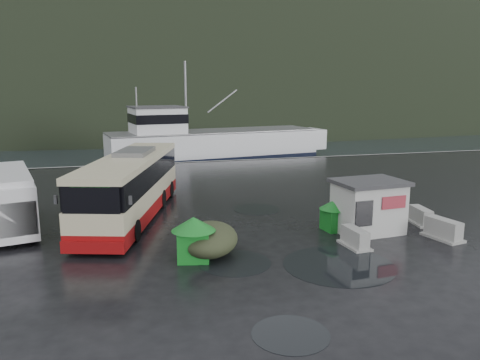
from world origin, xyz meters
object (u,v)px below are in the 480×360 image
object	(u,v)px
waste_bin_right	(334,230)
coach_bus	(133,217)
jersey_barrier_b	(442,239)
ticket_kiosk	(367,232)
fishing_trawler	(214,149)
jersey_barrier_c	(420,224)
jersey_barrier_a	(354,247)
waste_bin_left	(194,260)
white_van	(9,229)
dome_tent	(210,254)

from	to	relation	value
waste_bin_right	coach_bus	bearing A→B (deg)	152.43
coach_bus	jersey_barrier_b	size ratio (longest dim) A/B	6.76
ticket_kiosk	fishing_trawler	xyz separation A→B (m)	(-0.79, 29.19, 0.00)
ticket_kiosk	jersey_barrier_c	distance (m)	3.05
jersey_barrier_a	jersey_barrier_c	bearing A→B (deg)	24.93
jersey_barrier_a	jersey_barrier_b	distance (m)	4.05
waste_bin_right	waste_bin_left	bearing A→B (deg)	-162.98
coach_bus	jersey_barrier_c	bearing A→B (deg)	-3.09
ticket_kiosk	jersey_barrier_a	bearing A→B (deg)	-137.06
white_van	ticket_kiosk	xyz separation A→B (m)	(15.26, -4.43, 0.00)
dome_tent	fishing_trawler	bearing A→B (deg)	77.99
jersey_barrier_a	jersey_barrier_c	world-z (taller)	same
white_van	waste_bin_left	xyz separation A→B (m)	(7.39, -5.84, 0.00)
waste_bin_left	fishing_trawler	distance (m)	31.41
white_van	waste_bin_right	xyz separation A→B (m)	(14.00, -3.82, 0.00)
dome_tent	jersey_barrier_c	bearing A→B (deg)	7.92
waste_bin_left	ticket_kiosk	bearing A→B (deg)	10.14
jersey_barrier_a	ticket_kiosk	bearing A→B (deg)	47.67
coach_bus	ticket_kiosk	xyz separation A→B (m)	(9.84, -5.09, 0.00)
dome_tent	jersey_barrier_b	xyz separation A→B (m)	(9.77, -0.71, 0.00)
white_van	jersey_barrier_c	world-z (taller)	white_van
waste_bin_left	jersey_barrier_b	size ratio (longest dim) A/B	0.96
white_van	jersey_barrier_c	size ratio (longest dim) A/B	4.18
dome_tent	ticket_kiosk	distance (m)	7.27
jersey_barrier_b	fishing_trawler	distance (m)	31.04
jersey_barrier_c	fishing_trawler	xyz separation A→B (m)	(-3.80, 28.73, 0.00)
fishing_trawler	jersey_barrier_b	bearing A→B (deg)	-92.50
waste_bin_left	waste_bin_right	size ratio (longest dim) A/B	1.17
waste_bin_left	jersey_barrier_a	world-z (taller)	waste_bin_left
waste_bin_left	fishing_trawler	size ratio (longest dim) A/B	0.06
jersey_barrier_b	fishing_trawler	world-z (taller)	fishing_trawler
coach_bus	waste_bin_right	distance (m)	9.67
fishing_trawler	jersey_barrier_c	bearing A→B (deg)	-91.16
dome_tent	white_van	bearing A→B (deg)	146.19
waste_bin_right	jersey_barrier_a	size ratio (longest dim) A/B	0.92
coach_bus	white_van	bearing A→B (deg)	-156.32
coach_bus	jersey_barrier_a	xyz separation A→B (m)	(8.35, -6.72, 0.00)
waste_bin_left	waste_bin_right	xyz separation A→B (m)	(6.61, 2.02, 0.00)
dome_tent	waste_bin_right	bearing A→B (deg)	14.85
white_van	coach_bus	bearing A→B (deg)	-6.54
jersey_barrier_c	fishing_trawler	world-z (taller)	fishing_trawler
waste_bin_right	ticket_kiosk	xyz separation A→B (m)	(1.26, -0.62, 0.00)
ticket_kiosk	jersey_barrier_a	size ratio (longest dim) A/B	1.94
dome_tent	jersey_barrier_b	distance (m)	9.80
coach_bus	fishing_trawler	xyz separation A→B (m)	(9.05, 24.10, 0.00)
jersey_barrier_c	ticket_kiosk	bearing A→B (deg)	-171.29
jersey_barrier_b	jersey_barrier_c	distance (m)	2.18
white_van	jersey_barrier_a	bearing A→B (deg)	-37.24
white_van	fishing_trawler	size ratio (longest dim) A/B	0.25
ticket_kiosk	waste_bin_left	bearing A→B (deg)	-174.59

